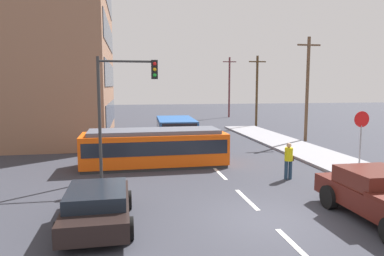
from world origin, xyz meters
TOP-DOWN VIEW (x-y plane):
  - ground_plane at (0.00, 10.00)m, footprint 120.00×120.00m
  - sidewalk_curb_right at (6.80, 6.00)m, footprint 3.20×36.00m
  - lane_stripe_0 at (0.00, -2.00)m, footprint 0.16×2.40m
  - lane_stripe_1 at (0.00, 2.00)m, footprint 0.16×2.40m
  - lane_stripe_2 at (0.00, 6.00)m, footprint 0.16×2.40m
  - lane_stripe_3 at (0.00, 14.17)m, footprint 0.16×2.40m
  - lane_stripe_4 at (0.00, 20.17)m, footprint 0.16×2.40m
  - streetcar_tram at (-2.97, 8.17)m, footprint 7.53×2.66m
  - city_bus at (-1.01, 14.39)m, footprint 2.71×5.35m
  - pedestrian_crossing at (2.80, 4.43)m, footprint 0.48×0.36m
  - parked_sedan_near at (-5.24, 0.47)m, footprint 2.12×4.17m
  - stop_sign at (6.58, 4.75)m, footprint 0.76×0.07m
  - traffic_light_mast at (-4.55, 5.79)m, footprint 2.65×0.33m
  - utility_pole_mid at (9.01, 14.59)m, footprint 1.80×0.24m
  - utility_pole_far at (8.81, 24.74)m, footprint 1.80×0.24m
  - utility_pole_distant at (9.01, 35.65)m, footprint 1.80×0.24m

SIDE VIEW (x-z plane):
  - ground_plane at x=0.00m, z-range 0.00..0.00m
  - lane_stripe_0 at x=0.00m, z-range 0.00..0.01m
  - lane_stripe_1 at x=0.00m, z-range 0.00..0.01m
  - lane_stripe_2 at x=0.00m, z-range 0.00..0.01m
  - lane_stripe_3 at x=0.00m, z-range 0.00..0.01m
  - lane_stripe_4 at x=0.00m, z-range 0.00..0.01m
  - sidewalk_curb_right at x=6.80m, z-range 0.00..0.14m
  - parked_sedan_near at x=-5.24m, z-range 0.03..1.22m
  - pedestrian_crossing at x=2.80m, z-range 0.11..1.78m
  - streetcar_tram at x=-2.97m, z-range 0.03..1.98m
  - city_bus at x=-1.01m, z-range 0.13..2.05m
  - stop_sign at x=6.58m, z-range 0.75..3.63m
  - traffic_light_mast at x=-4.55m, z-range 1.06..6.54m
  - utility_pole_far at x=8.81m, z-range 0.18..7.45m
  - utility_pole_mid at x=9.01m, z-range 0.18..8.00m
  - utility_pole_distant at x=9.01m, z-range 0.18..8.16m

